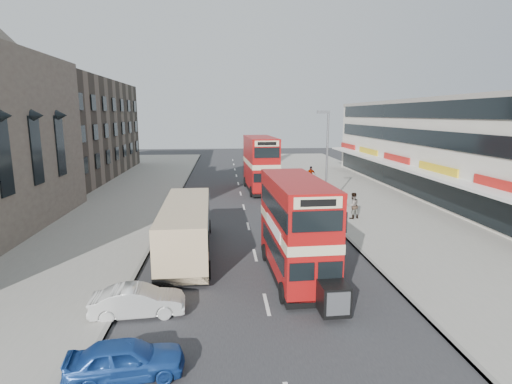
# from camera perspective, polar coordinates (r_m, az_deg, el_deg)

# --- Properties ---
(ground) EXTENTS (160.00, 160.00, 0.00)m
(ground) POSITION_cam_1_polar(r_m,az_deg,el_deg) (15.73, 2.35, -18.90)
(ground) COLOR #28282B
(ground) RESTS_ON ground
(road_surface) EXTENTS (12.00, 90.00, 0.01)m
(road_surface) POSITION_cam_1_polar(r_m,az_deg,el_deg) (34.47, -1.75, -2.15)
(road_surface) COLOR #28282B
(road_surface) RESTS_ON ground
(pavement_right) EXTENTS (12.00, 90.00, 0.15)m
(pavement_right) POSITION_cam_1_polar(r_m,az_deg,el_deg) (37.05, 17.12, -1.60)
(pavement_right) COLOR gray
(pavement_right) RESTS_ON ground
(pavement_left) EXTENTS (12.00, 90.00, 0.15)m
(pavement_left) POSITION_cam_1_polar(r_m,az_deg,el_deg) (35.91, -21.26, -2.26)
(pavement_left) COLOR gray
(pavement_left) RESTS_ON ground
(kerb_left) EXTENTS (0.20, 90.00, 0.16)m
(kerb_left) POSITION_cam_1_polar(r_m,az_deg,el_deg) (34.69, -11.87, -2.18)
(kerb_left) COLOR gray
(kerb_left) RESTS_ON ground
(kerb_right) EXTENTS (0.20, 90.00, 0.16)m
(kerb_right) POSITION_cam_1_polar(r_m,az_deg,el_deg) (35.29, 8.19, -1.83)
(kerb_right) COLOR gray
(kerb_right) RESTS_ON ground
(brick_terrace) EXTENTS (14.00, 28.00, 12.00)m
(brick_terrace) POSITION_cam_1_polar(r_m,az_deg,el_deg) (55.40, -26.49, 7.95)
(brick_terrace) COLOR #66594C
(brick_terrace) RESTS_ON ground
(commercial_row) EXTENTS (9.90, 46.20, 9.30)m
(commercial_row) POSITION_cam_1_polar(r_m,az_deg,el_deg) (41.74, 26.69, 5.51)
(commercial_row) COLOR beige
(commercial_row) RESTS_ON ground
(street_lamp) EXTENTS (1.00, 0.20, 8.12)m
(street_lamp) POSITION_cam_1_polar(r_m,az_deg,el_deg) (32.73, 9.92, 5.47)
(street_lamp) COLOR slate
(street_lamp) RESTS_ON ground
(bus_main) EXTENTS (2.66, 8.54, 4.68)m
(bus_main) POSITION_cam_1_polar(r_m,az_deg,el_deg) (19.40, 5.71, -5.14)
(bus_main) COLOR black
(bus_main) RESTS_ON ground
(bus_second) EXTENTS (3.10, 9.82, 5.38)m
(bus_second) POSITION_cam_1_polar(r_m,az_deg,el_deg) (41.37, 0.66, 4.04)
(bus_second) COLOR black
(bus_second) RESTS_ON ground
(coach) EXTENTS (2.87, 10.14, 2.67)m
(coach) POSITION_cam_1_polar(r_m,az_deg,el_deg) (23.16, -9.87, -4.86)
(coach) COLOR black
(coach) RESTS_ON ground
(car_left_near) EXTENTS (3.64, 1.83, 1.19)m
(car_left_near) POSITION_cam_1_polar(r_m,az_deg,el_deg) (13.66, -18.00, -21.61)
(car_left_near) COLOR #1B4496
(car_left_near) RESTS_ON ground
(car_left_front) EXTENTS (3.72, 1.57, 1.20)m
(car_left_front) POSITION_cam_1_polar(r_m,az_deg,el_deg) (17.04, -16.39, -14.62)
(car_left_front) COLOR beige
(car_left_front) RESTS_ON ground
(car_right_a) EXTENTS (4.38, 2.08, 1.23)m
(car_right_a) POSITION_cam_1_polar(r_m,az_deg,el_deg) (31.53, 6.68, -2.33)
(car_right_a) COLOR #A51C10
(car_right_a) RESTS_ON ground
(car_right_b) EXTENTS (4.42, 2.27, 1.19)m
(car_right_b) POSITION_cam_1_polar(r_m,az_deg,el_deg) (34.12, 7.76, -1.37)
(car_right_b) COLOR orange
(car_right_b) RESTS_ON ground
(pedestrian_near) EXTENTS (0.86, 0.72, 1.99)m
(pedestrian_near) POSITION_cam_1_polar(r_m,az_deg,el_deg) (30.82, 13.58, -1.86)
(pedestrian_near) COLOR gray
(pedestrian_near) RESTS_ON pavement_right
(pedestrian_far) EXTENTS (1.14, 0.52, 1.91)m
(pedestrian_far) POSITION_cam_1_polar(r_m,az_deg,el_deg) (45.99, 7.76, 2.46)
(pedestrian_far) COLOR gray
(pedestrian_far) RESTS_ON pavement_right
(cyclist) EXTENTS (0.73, 1.65, 1.92)m
(cyclist) POSITION_cam_1_polar(r_m,az_deg,el_deg) (35.37, 3.85, -0.77)
(cyclist) COLOR gray
(cyclist) RESTS_ON ground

